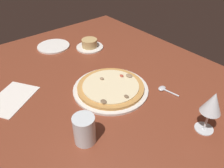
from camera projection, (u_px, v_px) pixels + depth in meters
dining_table at (113, 93)px, 97.90cm from camera, size 150.00×110.00×4.00cm
pizza_main at (111, 88)px, 95.23cm from camera, size 32.21×32.21×3.38cm
ramekin_on_saucer at (90, 45)px, 126.63cm from camera, size 15.24×15.24×5.22cm
wine_glass_far at (212, 104)px, 71.29cm from camera, size 6.82×6.82×16.08cm
water_glass at (84, 131)px, 71.50cm from camera, size 7.22×7.22×10.23cm
side_plate at (54, 46)px, 128.50cm from camera, size 18.28×18.28×0.90cm
paper_menu at (11, 99)px, 91.13cm from camera, size 23.04×24.94×0.30cm
spoon at (164, 89)px, 95.72cm from camera, size 9.72×4.43×1.00cm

